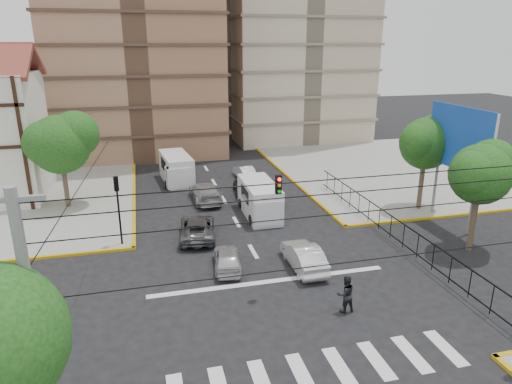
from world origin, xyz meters
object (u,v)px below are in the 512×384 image
object	(u,v)px
traffic_light_nw	(118,199)
pedestrian_crosswalk	(345,294)
van_right_lane	(260,201)
van_left_lane	(177,170)
car_white_front_right	(304,256)
car_silver_front_left	(227,258)

from	to	relation	value
traffic_light_nw	pedestrian_crosswalk	xyz separation A→B (m)	(10.44, -10.21, -2.18)
van_right_lane	van_left_lane	distance (m)	11.27
traffic_light_nw	van_left_lane	distance (m)	13.74
van_left_lane	pedestrian_crosswalk	size ratio (longest dim) A/B	3.18
car_white_front_right	traffic_light_nw	bearing A→B (deg)	-28.82
car_silver_front_left	car_white_front_right	size ratio (longest dim) A/B	0.84
traffic_light_nw	car_silver_front_left	xyz separation A→B (m)	(5.85, -4.54, -2.49)
van_right_lane	car_white_front_right	xyz separation A→B (m)	(0.32, -8.39, -0.50)
car_white_front_right	car_silver_front_left	bearing A→B (deg)	-13.40
van_right_lane	car_silver_front_left	xyz separation A→B (m)	(-3.89, -7.38, -0.59)
traffic_light_nw	car_white_front_right	xyz separation A→B (m)	(10.06, -5.54, -2.40)
pedestrian_crosswalk	van_left_lane	bearing A→B (deg)	-79.36
car_silver_front_left	van_left_lane	bearing A→B (deg)	-78.85
van_left_lane	car_white_front_right	distance (m)	19.20
van_right_lane	car_white_front_right	size ratio (longest dim) A/B	1.28
traffic_light_nw	van_right_lane	world-z (taller)	traffic_light_nw
van_right_lane	pedestrian_crosswalk	size ratio (longest dim) A/B	2.98
traffic_light_nw	pedestrian_crosswalk	distance (m)	14.77
car_silver_front_left	car_white_front_right	bearing A→B (deg)	173.40
van_left_lane	car_silver_front_left	bearing A→B (deg)	-91.87
pedestrian_crosswalk	car_white_front_right	bearing A→B (deg)	-89.10
van_left_lane	car_white_front_right	size ratio (longest dim) A/B	1.36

